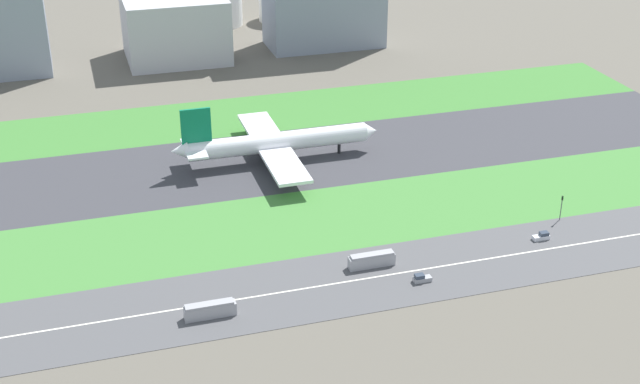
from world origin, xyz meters
TOP-DOWN VIEW (x-y plane):
  - ground_plane at (0.00, 0.00)m, footprint 800.00×800.00m
  - runway at (0.00, 0.00)m, footprint 280.00×46.00m
  - grass_median_north at (0.00, 41.00)m, footprint 280.00×36.00m
  - grass_median_south at (0.00, -41.00)m, footprint 280.00×36.00m
  - highway at (0.00, -73.00)m, footprint 280.00×28.00m
  - highway_centerline at (0.00, -73.00)m, footprint 266.00×0.50m
  - airliner at (-5.57, 0.00)m, footprint 65.00×56.00m
  - car_3 at (48.82, -68.00)m, footprint 4.40×1.80m
  - car_1 at (11.13, -78.00)m, footprint 4.40×1.80m
  - bus_0 at (-39.54, -78.00)m, footprint 11.60×2.50m
  - bus_1 at (2.13, -68.00)m, footprint 11.60×2.50m
  - traffic_light at (58.86, -60.01)m, footprint 0.36×0.50m
  - hangar_building at (-18.66, 114.00)m, footprint 40.84×37.41m
  - fuel_tank_west at (-14.37, 159.00)m, footprint 16.95×16.95m
  - fuel_tank_centre at (9.25, 159.00)m, footprint 19.17×19.17m
  - fuel_tank_east at (38.85, 159.00)m, footprint 23.05×23.05m

SIDE VIEW (x-z plane):
  - ground_plane at x=0.00m, z-range 0.00..0.00m
  - runway at x=0.00m, z-range 0.00..0.10m
  - grass_median_north at x=0.00m, z-range 0.00..0.10m
  - grass_median_south at x=0.00m, z-range 0.00..0.10m
  - highway at x=0.00m, z-range 0.00..0.10m
  - highway_centerline at x=0.00m, z-range 0.10..0.11m
  - car_3 at x=48.82m, z-range -0.08..1.92m
  - car_1 at x=11.13m, z-range -0.08..1.92m
  - bus_0 at x=-39.54m, z-range 0.07..3.57m
  - bus_1 at x=2.13m, z-range 0.07..3.57m
  - traffic_light at x=58.86m, z-range 0.69..7.89m
  - airliner at x=-5.57m, z-range -3.62..16.08m
  - fuel_tank_east at x=38.85m, z-range 0.00..13.30m
  - fuel_tank_west at x=-14.37m, z-range 0.00..14.77m
  - fuel_tank_centre at x=9.25m, z-range 0.00..17.80m
  - hangar_building at x=-18.66m, z-range 0.00..26.00m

